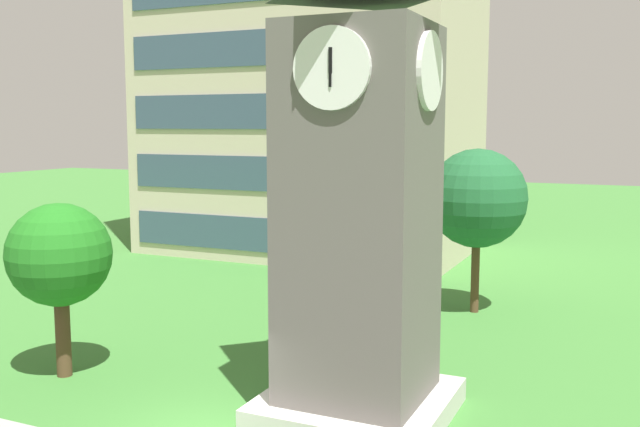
{
  "coord_description": "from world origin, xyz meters",
  "views": [
    {
      "loc": [
        9.29,
        -13.55,
        7.32
      ],
      "look_at": [
        1.51,
        3.55,
        4.98
      ],
      "focal_mm": 40.04,
      "sensor_mm": 36.0,
      "label": 1
    }
  ],
  "objects": [
    {
      "name": "clock_tower",
      "position": [
        3.02,
        2.55,
        5.21
      ],
      "size": [
        4.46,
        4.46,
        11.57
      ],
      "color": "#605B56",
      "rests_on": "ground"
    },
    {
      "name": "tree_by_building",
      "position": [
        3.49,
        13.88,
        4.48
      ],
      "size": [
        3.84,
        3.84,
        6.42
      ],
      "color": "#513823",
      "rests_on": "ground"
    },
    {
      "name": "tree_near_tower",
      "position": [
        -5.9,
        1.72,
        3.57
      ],
      "size": [
        2.99,
        2.99,
        5.1
      ],
      "color": "#513823",
      "rests_on": "ground"
    }
  ]
}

